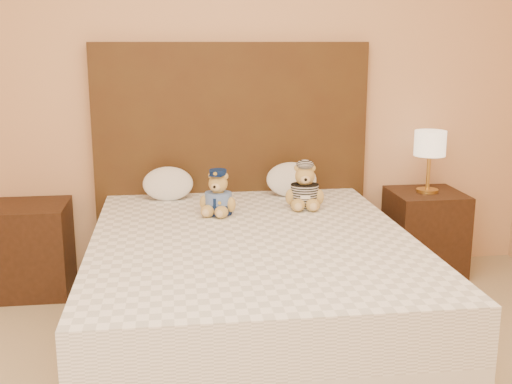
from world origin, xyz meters
TOP-DOWN VIEW (x-y plane):
  - bed at (0.00, 1.20)m, footprint 1.60×2.00m
  - headboard at (0.00, 2.21)m, footprint 1.75×0.08m
  - nightstand_left at (-1.25, 2.00)m, footprint 0.45×0.45m
  - nightstand_right at (1.25, 2.00)m, footprint 0.45×0.45m
  - lamp at (1.25, 2.00)m, footprint 0.20×0.20m
  - teddy_police at (-0.14, 1.63)m, footprint 0.28×0.28m
  - teddy_prisoner at (0.37, 1.71)m, footprint 0.26×0.26m
  - pillow_left at (-0.42, 2.03)m, footprint 0.31×0.20m
  - pillow_right at (0.36, 2.03)m, footprint 0.32×0.21m

SIDE VIEW (x-z plane):
  - nightstand_left at x=-1.25m, z-range 0.00..0.55m
  - nightstand_right at x=1.25m, z-range 0.00..0.55m
  - bed at x=0.00m, z-range 0.00..0.55m
  - pillow_left at x=-0.42m, z-range 0.55..0.77m
  - pillow_right at x=0.36m, z-range 0.55..0.78m
  - teddy_police at x=-0.14m, z-range 0.55..0.81m
  - teddy_prisoner at x=0.37m, z-range 0.55..0.81m
  - headboard at x=0.00m, z-range 0.00..1.50m
  - lamp at x=1.25m, z-range 0.65..1.05m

